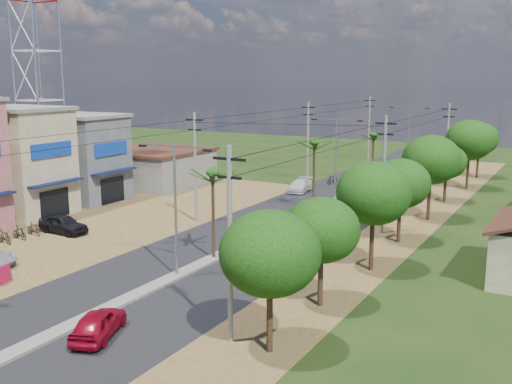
% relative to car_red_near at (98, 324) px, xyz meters
% --- Properties ---
extents(ground, '(160.00, 160.00, 0.00)m').
position_rel_car_red_near_xyz_m(ground, '(-1.95, 8.59, -0.67)').
color(ground, black).
rests_on(ground, ground).
extents(road, '(12.00, 110.00, 0.04)m').
position_rel_car_red_near_xyz_m(road, '(-1.95, 23.59, -0.65)').
color(road, black).
rests_on(road, ground).
extents(median, '(1.00, 90.00, 0.18)m').
position_rel_car_red_near_xyz_m(median, '(-1.95, 26.59, -0.58)').
color(median, '#605E56').
rests_on(median, ground).
extents(dirt_lot_west, '(18.00, 46.00, 0.04)m').
position_rel_car_red_near_xyz_m(dirt_lot_west, '(-16.95, 16.59, -0.65)').
color(dirt_lot_west, '#4E321A').
rests_on(dirt_lot_west, ground).
extents(dirt_shoulder_east, '(5.00, 90.00, 0.03)m').
position_rel_car_red_near_xyz_m(dirt_shoulder_east, '(6.55, 23.59, -0.65)').
color(dirt_shoulder_east, '#4E321A').
rests_on(dirt_shoulder_east, ground).
extents(shophouse_cream, '(9.00, 6.40, 9.30)m').
position_rel_car_red_near_xyz_m(shophouse_cream, '(-23.93, 15.59, 3.99)').
color(shophouse_cream, gray).
rests_on(shophouse_cream, ground).
extents(shophouse_grey, '(9.00, 6.40, 8.30)m').
position_rel_car_red_near_xyz_m(shophouse_grey, '(-23.92, 22.59, 3.49)').
color(shophouse_grey, '#494A50').
rests_on(shophouse_grey, ground).
extents(low_shed, '(10.40, 10.40, 3.95)m').
position_rel_car_red_near_xyz_m(low_shed, '(-22.95, 32.59, 1.30)').
color(low_shed, '#605E56').
rests_on(low_shed, ground).
extents(tree_east_a, '(4.40, 4.40, 6.37)m').
position_rel_car_red_near_xyz_m(tree_east_a, '(7.55, 2.59, 3.82)').
color(tree_east_a, black).
rests_on(tree_east_a, ground).
extents(tree_east_b, '(4.00, 4.00, 5.83)m').
position_rel_car_red_near_xyz_m(tree_east_b, '(7.35, 8.59, 3.45)').
color(tree_east_b, black).
rests_on(tree_east_b, ground).
extents(tree_east_c, '(4.60, 4.60, 6.83)m').
position_rel_car_red_near_xyz_m(tree_east_c, '(7.75, 15.59, 4.20)').
color(tree_east_c, black).
rests_on(tree_east_c, ground).
extents(tree_east_d, '(4.20, 4.20, 6.13)m').
position_rel_car_red_near_xyz_m(tree_east_d, '(7.45, 22.59, 3.67)').
color(tree_east_d, black).
rests_on(tree_east_d, ground).
extents(tree_east_e, '(4.80, 4.80, 7.14)m').
position_rel_car_red_near_xyz_m(tree_east_e, '(7.65, 30.59, 4.42)').
color(tree_east_e, black).
rests_on(tree_east_e, ground).
extents(tree_east_f, '(3.80, 3.80, 5.52)m').
position_rel_car_red_near_xyz_m(tree_east_f, '(7.25, 38.59, 3.22)').
color(tree_east_f, black).
rests_on(tree_east_f, ground).
extents(tree_east_g, '(5.00, 5.00, 7.38)m').
position_rel_car_red_near_xyz_m(tree_east_g, '(7.85, 46.59, 4.57)').
color(tree_east_g, black).
rests_on(tree_east_g, ground).
extents(tree_east_h, '(4.40, 4.40, 6.52)m').
position_rel_car_red_near_xyz_m(tree_east_h, '(7.55, 54.59, 3.97)').
color(tree_east_h, black).
rests_on(tree_east_h, ground).
extents(palm_median_near, '(2.00, 2.00, 6.15)m').
position_rel_car_red_near_xyz_m(palm_median_near, '(-1.95, 12.59, 4.87)').
color(palm_median_near, black).
rests_on(palm_median_near, ground).
extents(palm_median_mid, '(2.00, 2.00, 6.55)m').
position_rel_car_red_near_xyz_m(palm_median_mid, '(-1.95, 28.59, 5.23)').
color(palm_median_mid, black).
rests_on(palm_median_mid, ground).
extents(palm_median_far, '(2.00, 2.00, 5.85)m').
position_rel_car_red_near_xyz_m(palm_median_far, '(-1.95, 44.59, 4.59)').
color(palm_median_far, black).
rests_on(palm_median_far, ground).
extents(streetlight_near, '(5.10, 0.18, 8.00)m').
position_rel_car_red_near_xyz_m(streetlight_near, '(-1.95, 8.59, 4.12)').
color(streetlight_near, gray).
rests_on(streetlight_near, ground).
extents(streetlight_mid, '(5.10, 0.18, 8.00)m').
position_rel_car_red_near_xyz_m(streetlight_mid, '(-1.95, 33.59, 4.12)').
color(streetlight_mid, gray).
rests_on(streetlight_mid, ground).
extents(streetlight_far, '(5.10, 0.18, 8.00)m').
position_rel_car_red_near_xyz_m(streetlight_far, '(-1.95, 58.59, 4.12)').
color(streetlight_far, gray).
rests_on(streetlight_far, ground).
extents(utility_pole_w_b, '(1.60, 0.24, 9.00)m').
position_rel_car_red_near_xyz_m(utility_pole_w_b, '(-8.95, 20.59, 4.09)').
color(utility_pole_w_b, '#605E56').
rests_on(utility_pole_w_b, ground).
extents(utility_pole_w_c, '(1.60, 0.24, 9.00)m').
position_rel_car_red_near_xyz_m(utility_pole_w_c, '(-8.95, 42.59, 4.09)').
color(utility_pole_w_c, '#605E56').
rests_on(utility_pole_w_c, ground).
extents(utility_pole_w_d, '(1.60, 0.24, 9.00)m').
position_rel_car_red_near_xyz_m(utility_pole_w_d, '(-8.95, 63.59, 4.09)').
color(utility_pole_w_d, '#605E56').
rests_on(utility_pole_w_d, ground).
extents(utility_pole_e_a, '(1.60, 0.24, 9.00)m').
position_rel_car_red_near_xyz_m(utility_pole_e_a, '(5.55, 2.59, 4.09)').
color(utility_pole_e_a, '#605E56').
rests_on(utility_pole_e_a, ground).
extents(utility_pole_e_b, '(1.60, 0.24, 9.00)m').
position_rel_car_red_near_xyz_m(utility_pole_e_b, '(5.55, 24.59, 4.09)').
color(utility_pole_e_b, '#605E56').
rests_on(utility_pole_e_b, ground).
extents(utility_pole_e_c, '(1.60, 0.24, 9.00)m').
position_rel_car_red_near_xyz_m(utility_pole_e_c, '(5.55, 46.59, 4.09)').
color(utility_pole_e_c, '#605E56').
rests_on(utility_pole_e_c, ground).
extents(car_red_near, '(2.90, 4.22, 1.34)m').
position_rel_car_red_near_xyz_m(car_red_near, '(0.00, 0.00, 0.00)').
color(car_red_near, maroon).
rests_on(car_red_near, ground).
extents(car_silver_mid, '(2.06, 4.64, 1.48)m').
position_rel_car_red_near_xyz_m(car_silver_mid, '(-0.45, 20.12, 0.07)').
color(car_silver_mid, '#A6A8AE').
rests_on(car_silver_mid, ground).
extents(car_white_far, '(2.34, 4.58, 1.27)m').
position_rel_car_red_near_xyz_m(car_white_far, '(-6.95, 36.48, -0.03)').
color(car_white_far, '#BCBCB7').
rests_on(car_white_far, ground).
extents(car_parked_dark, '(4.27, 1.84, 1.43)m').
position_rel_car_red_near_xyz_m(car_parked_dark, '(-15.63, 12.47, 0.05)').
color(car_parked_dark, black).
rests_on(car_parked_dark, ground).
extents(moto_rider_east, '(0.71, 1.64, 0.83)m').
position_rel_car_red_near_xyz_m(moto_rider_east, '(3.25, 9.39, -0.25)').
color(moto_rider_east, black).
rests_on(moto_rider_east, ground).
extents(moto_rider_west_a, '(0.98, 1.70, 0.85)m').
position_rel_car_red_near_xyz_m(moto_rider_west_a, '(-3.15, 31.36, -0.24)').
color(moto_rider_west_a, black).
rests_on(moto_rider_west_a, ground).
extents(moto_rider_west_b, '(1.00, 1.72, 1.00)m').
position_rel_car_red_near_xyz_m(moto_rider_west_b, '(-5.63, 42.01, -0.17)').
color(moto_rider_west_b, black).
rests_on(moto_rider_west_b, ground).
extents(roadside_sign, '(0.41, 1.29, 1.09)m').
position_rel_car_red_near_xyz_m(roadside_sign, '(-9.95, 2.59, -0.13)').
color(roadside_sign, '#A40F36').
rests_on(roadside_sign, ground).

